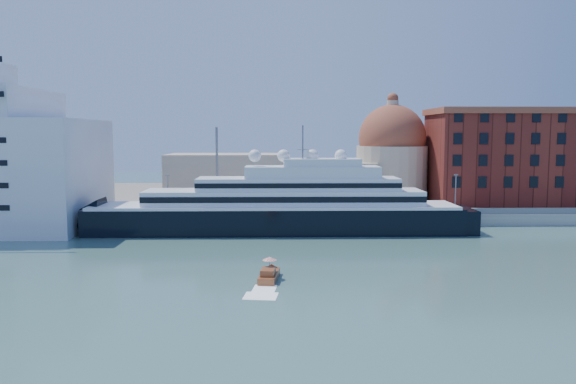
{
  "coord_description": "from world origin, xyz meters",
  "views": [
    {
      "loc": [
        -7.57,
        -84.9,
        19.15
      ],
      "look_at": [
        -5.39,
        18.0,
        8.41
      ],
      "focal_mm": 35.0,
      "sensor_mm": 36.0,
      "label": 1
    }
  ],
  "objects": [
    {
      "name": "water_taxi",
      "position": [
        -8.54,
        -12.79,
        0.74
      ],
      "size": [
        2.93,
        6.73,
        3.1
      ],
      "rotation": [
        0.0,
        0.0,
        -0.12
      ],
      "color": "brown",
      "rests_on": "ground"
    },
    {
      "name": "quay",
      "position": [
        0.0,
        34.0,
        1.25
      ],
      "size": [
        180.0,
        10.0,
        2.5
      ],
      "primitive_type": "cube",
      "color": "gray",
      "rests_on": "ground"
    },
    {
      "name": "ground",
      "position": [
        0.0,
        0.0,
        0.0
      ],
      "size": [
        400.0,
        400.0,
        0.0
      ],
      "primitive_type": "plane",
      "color": "#38615F",
      "rests_on": "ground"
    },
    {
      "name": "church",
      "position": [
        6.39,
        57.72,
        10.91
      ],
      "size": [
        66.0,
        18.0,
        25.5
      ],
      "color": "beige",
      "rests_on": "land"
    },
    {
      "name": "land",
      "position": [
        0.0,
        75.0,
        1.0
      ],
      "size": [
        260.0,
        72.0,
        2.0
      ],
      "primitive_type": "cube",
      "color": "slate",
      "rests_on": "ground"
    },
    {
      "name": "warehouse",
      "position": [
        52.0,
        52.0,
        13.79
      ],
      "size": [
        43.0,
        19.0,
        23.25
      ],
      "color": "maroon",
      "rests_on": "land"
    },
    {
      "name": "quay_fence",
      "position": [
        0.0,
        29.5,
        3.1
      ],
      "size": [
        180.0,
        0.1,
        1.2
      ],
      "primitive_type": "cube",
      "color": "slate",
      "rests_on": "quay"
    },
    {
      "name": "superyacht",
      "position": [
        -10.19,
        23.0,
        4.18
      ],
      "size": [
        81.02,
        11.23,
        24.21
      ],
      "color": "black",
      "rests_on": "ground"
    },
    {
      "name": "lamp_posts",
      "position": [
        -12.67,
        32.27,
        9.84
      ],
      "size": [
        120.8,
        2.4,
        18.0
      ],
      "color": "slate",
      "rests_on": "quay"
    },
    {
      "name": "service_barge",
      "position": [
        -33.71,
        20.53,
        0.72
      ],
      "size": [
        11.32,
        4.3,
        2.51
      ],
      "rotation": [
        0.0,
        0.0,
        -0.05
      ],
      "color": "white",
      "rests_on": "ground"
    }
  ]
}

